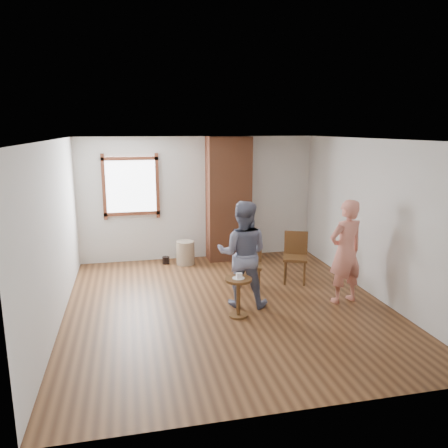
{
  "coord_description": "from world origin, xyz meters",
  "views": [
    {
      "loc": [
        -1.46,
        -6.36,
        2.76
      ],
      "look_at": [
        0.13,
        0.8,
        1.15
      ],
      "focal_mm": 35.0,
      "sensor_mm": 36.0,
      "label": 1
    }
  ],
  "objects": [
    {
      "name": "brick_chimney",
      "position": [
        0.6,
        2.5,
        1.3
      ],
      "size": [
        0.9,
        0.5,
        2.6
      ],
      "primitive_type": "cube",
      "color": "#965435",
      "rests_on": "ground"
    },
    {
      "name": "cake_plate",
      "position": [
        0.07,
        -0.45,
        0.6
      ],
      "size": [
        0.18,
        0.18,
        0.01
      ],
      "primitive_type": "cylinder",
      "color": "white",
      "rests_on": "side_table"
    },
    {
      "name": "dark_pot",
      "position": [
        -0.76,
        2.4,
        0.08
      ],
      "size": [
        0.18,
        0.18,
        0.15
      ],
      "primitive_type": "cylinder",
      "rotation": [
        0.0,
        0.0,
        -0.19
      ],
      "color": "black",
      "rests_on": "ground"
    },
    {
      "name": "side_table",
      "position": [
        0.07,
        -0.45,
        0.4
      ],
      "size": [
        0.4,
        0.4,
        0.6
      ],
      "color": "brown",
      "rests_on": "ground"
    },
    {
      "name": "stoneware_crock",
      "position": [
        -0.36,
        2.3,
        0.24
      ],
      "size": [
        0.4,
        0.4,
        0.49
      ],
      "primitive_type": "cylinder",
      "rotation": [
        0.0,
        0.0,
        -0.06
      ],
      "color": "tan",
      "rests_on": "ground"
    },
    {
      "name": "cake_slice",
      "position": [
        0.08,
        -0.45,
        0.64
      ],
      "size": [
        0.08,
        0.07,
        0.06
      ],
      "primitive_type": "cube",
      "color": "white",
      "rests_on": "cake_plate"
    },
    {
      "name": "ground",
      "position": [
        0.0,
        0.0,
        0.0
      ],
      "size": [
        5.5,
        5.5,
        0.0
      ],
      "primitive_type": "plane",
      "color": "brown",
      "rests_on": "ground"
    },
    {
      "name": "man",
      "position": [
        0.25,
        -0.01,
        0.84
      ],
      "size": [
        0.98,
        0.87,
        1.68
      ],
      "primitive_type": "imported",
      "rotation": [
        0.0,
        0.0,
        2.8
      ],
      "color": "#131535",
      "rests_on": "ground"
    },
    {
      "name": "room_shell",
      "position": [
        -0.06,
        0.61,
        1.81
      ],
      "size": [
        5.04,
        5.52,
        2.62
      ],
      "color": "silver",
      "rests_on": "ground"
    },
    {
      "name": "dining_chair_right",
      "position": [
        1.48,
        0.85,
        0.51
      ],
      "size": [
        0.56,
        0.56,
        0.91
      ],
      "rotation": [
        0.0,
        0.0,
        -0.4
      ],
      "color": "brown",
      "rests_on": "ground"
    },
    {
      "name": "dining_chair_left",
      "position": [
        0.55,
        0.64,
        0.49
      ],
      "size": [
        0.51,
        0.51,
        0.88
      ],
      "rotation": [
        0.0,
        0.0,
        -0.3
      ],
      "color": "brown",
      "rests_on": "ground"
    },
    {
      "name": "person_pink",
      "position": [
        1.88,
        -0.25,
        0.84
      ],
      "size": [
        0.69,
        0.52,
        1.68
      ],
      "primitive_type": "imported",
      "rotation": [
        0.0,
        0.0,
        3.36
      ],
      "color": "#F28E79",
      "rests_on": "ground"
    }
  ]
}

